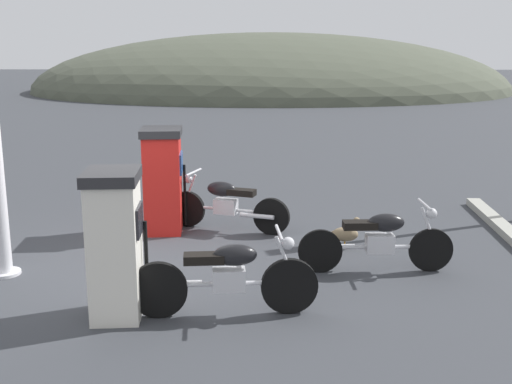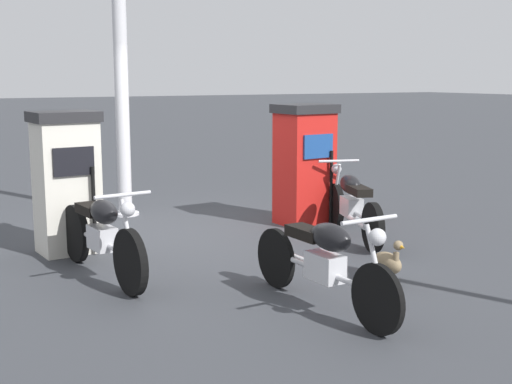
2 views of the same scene
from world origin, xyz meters
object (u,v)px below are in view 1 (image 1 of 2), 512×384
Objects in this scene: fuel_pump_near at (115,244)px; wandering_duck at (346,233)px; motorcycle_near_pump at (227,276)px; motorcycle_far_pump at (227,204)px; fuel_pump_far at (163,180)px; motorcycle_extra at (379,238)px.

fuel_pump_near is 3.75m from wandering_duck.
fuel_pump_near is 1.26m from motorcycle_near_pump.
fuel_pump_near is 3.50m from motorcycle_far_pump.
fuel_pump_far is 3.61m from motorcycle_extra.
motorcycle_far_pump is (-0.21, 3.30, -0.02)m from motorcycle_near_pump.
fuel_pump_near reaches higher than motorcycle_extra.
motorcycle_extra is (1.90, 1.42, 0.01)m from motorcycle_near_pump.
motorcycle_near_pump is 1.02× the size of motorcycle_extra.
motorcycle_far_pump is at bearing 73.35° from fuel_pump_near.
motorcycle_near_pump reaches higher than motorcycle_far_pump.
motorcycle_extra is 1.05m from wandering_duck.
fuel_pump_far is at bearing 90.00° from fuel_pump_near.
fuel_pump_near is at bearing -138.96° from wandering_duck.
motorcycle_near_pump reaches higher than wandering_duck.
motorcycle_near_pump is 3.30m from motorcycle_far_pump.
fuel_pump_far is 2.98m from wandering_duck.
wandering_duck is at bearing 41.04° from fuel_pump_near.
fuel_pump_near reaches higher than motorcycle_far_pump.
motorcycle_extra is (2.11, -1.88, 0.03)m from motorcycle_far_pump.
wandering_duck is (2.79, -0.83, -0.61)m from fuel_pump_far.
motorcycle_far_pump is 0.95× the size of motorcycle_extra.
motorcycle_near_pump is 1.07× the size of motorcycle_far_pump.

